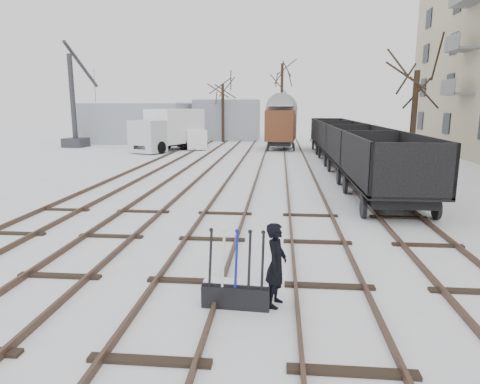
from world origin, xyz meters
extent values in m
plane|color=white|center=(0.00, 0.00, 0.00)|extent=(120.00, 120.00, 0.00)
cube|color=black|center=(-6.72, 14.00, 0.07)|extent=(0.07, 52.00, 0.15)
cube|color=black|center=(-5.28, 14.00, 0.07)|extent=(0.07, 52.00, 0.15)
cube|color=black|center=(-3.72, 14.00, 0.07)|extent=(0.07, 52.00, 0.15)
cube|color=black|center=(-2.28, 14.00, 0.07)|extent=(0.07, 52.00, 0.15)
cube|color=black|center=(-3.00, 2.00, 0.03)|extent=(1.90, 0.20, 0.08)
cube|color=black|center=(-0.72, 14.00, 0.07)|extent=(0.07, 52.00, 0.15)
cube|color=black|center=(0.72, 14.00, 0.07)|extent=(0.07, 52.00, 0.15)
cube|color=black|center=(0.00, 2.00, 0.03)|extent=(1.90, 0.20, 0.08)
cube|color=black|center=(2.28, 14.00, 0.07)|extent=(0.07, 52.00, 0.15)
cube|color=black|center=(3.72, 14.00, 0.07)|extent=(0.07, 52.00, 0.15)
cube|color=black|center=(3.00, 2.00, 0.03)|extent=(1.90, 0.20, 0.08)
cube|color=black|center=(5.28, 14.00, 0.07)|extent=(0.07, 52.00, 0.15)
cube|color=black|center=(6.72, 14.00, 0.07)|extent=(0.07, 52.00, 0.15)
cube|color=black|center=(6.00, 2.00, 0.03)|extent=(1.90, 0.20, 0.08)
cube|color=#8E95A0|center=(-13.00, 36.00, 2.00)|extent=(10.00, 8.00, 4.00)
cube|color=white|center=(-13.00, 36.00, 4.05)|extent=(9.80, 7.84, 0.10)
cube|color=#8E95A0|center=(-4.00, 40.00, 2.20)|extent=(7.00, 6.00, 4.40)
cube|color=white|center=(-4.00, 40.00, 4.45)|extent=(6.86, 5.88, 0.10)
cube|color=black|center=(1.12, -1.02, 0.22)|extent=(1.32, 0.50, 0.44)
cube|color=black|center=(1.12, -1.02, 0.46)|extent=(1.32, 0.38, 0.06)
cube|color=white|center=(1.12, -1.02, 0.50)|extent=(1.26, 0.34, 0.03)
cylinder|color=black|center=(0.62, -0.99, 0.95)|extent=(0.07, 0.32, 1.08)
cylinder|color=silver|center=(0.87, -1.00, 0.95)|extent=(0.07, 0.32, 1.08)
cylinder|color=#0B169B|center=(1.12, -1.02, 0.95)|extent=(0.07, 0.32, 1.08)
cylinder|color=black|center=(1.37, -1.03, 0.95)|extent=(0.07, 0.32, 1.08)
cylinder|color=black|center=(1.62, -1.05, 0.95)|extent=(0.07, 0.32, 1.08)
imported|color=black|center=(1.87, -0.92, 0.82)|extent=(0.53, 0.68, 1.65)
cube|color=black|center=(6.00, 8.04, 0.71)|extent=(2.11, 5.80, 0.44)
cube|color=black|center=(6.00, 8.04, 0.93)|extent=(2.64, 6.60, 0.13)
cube|color=black|center=(4.74, 8.04, 1.81)|extent=(0.11, 6.60, 1.76)
cube|color=black|center=(7.26, 8.04, 1.81)|extent=(0.11, 6.60, 1.76)
cube|color=white|center=(6.00, 8.04, 1.04)|extent=(2.37, 6.33, 0.07)
cylinder|color=black|center=(4.79, 5.93, 0.38)|extent=(0.13, 0.77, 0.77)
cylinder|color=black|center=(7.21, 10.15, 0.38)|extent=(0.13, 0.77, 0.77)
cube|color=black|center=(6.00, 14.44, 0.71)|extent=(2.11, 5.80, 0.44)
cube|color=black|center=(6.00, 14.44, 0.93)|extent=(2.64, 6.60, 0.13)
cube|color=black|center=(4.74, 14.44, 1.81)|extent=(0.11, 6.60, 1.76)
cube|color=black|center=(7.26, 14.44, 1.81)|extent=(0.11, 6.60, 1.76)
cube|color=white|center=(6.00, 14.44, 1.04)|extent=(2.37, 6.33, 0.07)
cylinder|color=black|center=(4.79, 12.33, 0.38)|extent=(0.13, 0.77, 0.77)
cylinder|color=black|center=(7.21, 16.55, 0.38)|extent=(0.13, 0.77, 0.77)
cube|color=black|center=(6.00, 20.84, 0.71)|extent=(2.11, 5.80, 0.44)
cube|color=black|center=(6.00, 20.84, 0.93)|extent=(2.64, 6.60, 0.13)
cube|color=black|center=(4.74, 20.84, 1.81)|extent=(0.11, 6.60, 1.76)
cube|color=black|center=(7.26, 20.84, 1.81)|extent=(0.11, 6.60, 1.76)
cube|color=white|center=(6.00, 20.84, 1.04)|extent=(2.37, 6.33, 0.07)
cylinder|color=black|center=(4.79, 18.73, 0.38)|extent=(0.13, 0.77, 0.77)
cylinder|color=black|center=(7.21, 22.95, 0.38)|extent=(0.13, 0.77, 0.77)
cube|color=black|center=(6.00, 27.24, 0.71)|extent=(2.11, 5.80, 0.44)
cube|color=black|center=(6.00, 27.24, 0.93)|extent=(2.64, 6.60, 0.13)
cube|color=black|center=(4.74, 27.24, 1.81)|extent=(0.11, 6.60, 1.76)
cube|color=black|center=(7.26, 27.24, 1.81)|extent=(0.11, 6.60, 1.76)
cube|color=white|center=(6.00, 27.24, 1.04)|extent=(2.37, 6.33, 0.07)
cylinder|color=black|center=(4.79, 25.13, 0.38)|extent=(0.13, 0.77, 0.77)
cylinder|color=black|center=(7.21, 29.35, 0.38)|extent=(0.13, 0.77, 0.77)
cube|color=black|center=(2.00, 29.18, 0.64)|extent=(2.27, 4.50, 0.40)
cube|color=#4A2916|center=(2.00, 29.18, 2.13)|extent=(2.80, 5.13, 2.57)
cube|color=white|center=(2.00, 29.18, 3.76)|extent=(2.54, 4.87, 0.04)
cylinder|color=black|center=(0.92, 27.60, 0.35)|extent=(0.12, 0.69, 0.69)
cylinder|color=black|center=(3.09, 30.76, 0.35)|extent=(0.12, 0.69, 0.69)
cube|color=black|center=(-7.49, 27.47, 0.56)|extent=(4.25, 7.54, 0.30)
cube|color=silver|center=(-7.49, 24.63, 1.37)|extent=(3.05, 2.84, 2.54)
cube|color=white|center=(-7.49, 28.28, 2.03)|extent=(4.46, 5.85, 2.84)
cube|color=white|center=(-7.49, 28.28, 3.47)|extent=(4.37, 5.74, 0.04)
cylinder|color=black|center=(-8.61, 24.83, 0.51)|extent=(0.30, 1.01, 1.01)
cylinder|color=black|center=(-6.38, 30.31, 0.51)|extent=(0.30, 1.01, 1.01)
cube|color=white|center=(-5.61, 28.99, 0.88)|extent=(2.73, 4.19, 1.58)
cube|color=white|center=(-5.61, 28.99, 1.69)|extent=(2.66, 4.09, 0.04)
cylinder|color=black|center=(-6.40, 27.76, 0.31)|extent=(0.19, 0.62, 0.62)
cylinder|color=black|center=(-4.82, 30.22, 0.31)|extent=(0.19, 0.62, 0.62)
cube|color=#302F34|center=(-17.00, 29.59, 0.42)|extent=(2.05, 2.05, 0.83)
cylinder|color=#302F34|center=(-17.00, 29.59, 4.17)|extent=(0.46, 0.46, 8.34)
cylinder|color=#302F34|center=(-17.00, 31.47, 7.50)|extent=(0.84, 5.31, 3.84)
cylinder|color=black|center=(-17.00, 33.65, 5.00)|extent=(0.04, 0.04, 4.69)
cylinder|color=black|center=(8.78, 14.52, 2.77)|extent=(0.30, 0.30, 5.55)
cylinder|color=black|center=(-4.09, 36.41, 2.99)|extent=(0.30, 0.30, 5.98)
cylinder|color=black|center=(2.01, 39.95, 4.15)|extent=(0.30, 0.30, 8.30)
camera|label=1|loc=(1.89, -8.65, 3.80)|focal=32.00mm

